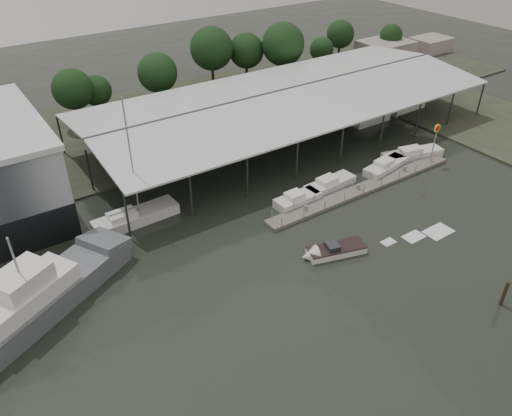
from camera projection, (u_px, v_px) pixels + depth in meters
ground at (323, 284)px, 46.04m from camera, size 200.00×200.00×0.00m
land_strip_far at (140, 127)px, 75.01m from camera, size 140.00×30.00×0.30m
land_strip_east at (510, 130)px, 74.02m from camera, size 20.00×60.00×0.30m
covered_boat_shed at (288, 93)px, 70.00m from camera, size 58.24×24.00×6.96m
floating_dock at (364, 188)px, 59.88m from camera, size 28.00×2.00×1.40m
shell_fuel_sign at (436, 136)px, 63.46m from camera, size 1.10×0.18×5.55m
distant_commercial_buildings at (400, 49)px, 103.62m from camera, size 22.00×8.00×4.00m
grey_trawler at (41, 296)px, 42.43m from camera, size 18.49×12.61×8.84m
white_sailboat at (135, 217)px, 53.95m from camera, size 9.39×2.90×14.33m
speedboat_underway at (331, 251)px, 49.43m from camera, size 17.22×6.60×2.00m
moored_cruiser_0 at (297, 199)px, 57.03m from camera, size 5.61×2.35×1.70m
moored_cruiser_1 at (329, 184)px, 59.88m from camera, size 6.95×2.64×1.70m
moored_cruiser_2 at (386, 166)px, 63.69m from camera, size 7.25×3.26×1.70m
moored_cruiser_3 at (412, 154)px, 66.49m from camera, size 8.75×4.17×1.70m
horizon_tree_line at (237, 54)px, 85.25m from camera, size 69.94×12.40×11.14m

